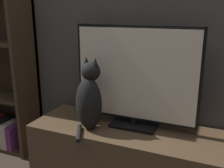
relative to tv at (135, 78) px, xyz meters
The scene contains 3 objects.
tv_stand 0.55m from the tv, 130.85° to the right, with size 1.24×0.46×0.43m.
tv is the anchor object (origin of this frame).
cat 0.32m from the tv, 149.96° to the right, with size 0.19×0.31×0.47m.
Camera 1 is at (0.55, -0.54, 1.18)m, focal length 42.00 mm.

